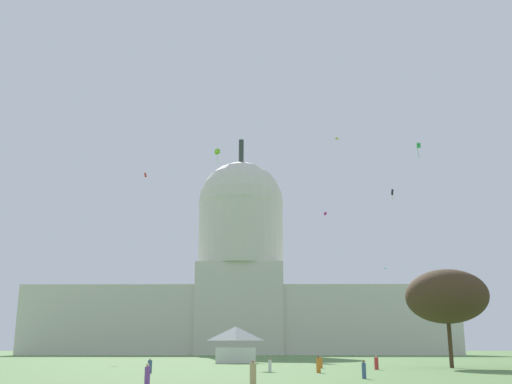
{
  "coord_description": "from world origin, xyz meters",
  "views": [
    {
      "loc": [
        4.8,
        -38.44,
        2.62
      ],
      "look_at": [
        3.49,
        85.44,
        34.34
      ],
      "focal_mm": 42.53,
      "sensor_mm": 36.0,
      "label": 1
    }
  ],
  "objects_px": {
    "event_tent": "(236,344)",
    "person_red_deep_crowd": "(376,363)",
    "person_purple_mid_left": "(147,376)",
    "kite_black_mid": "(392,193)",
    "person_denim_aisle_center": "(150,366)",
    "kite_lime_high": "(217,152)",
    "person_denim_edge_west": "(364,370)",
    "kite_cyan_mid": "(387,270)",
    "capitol_building": "(240,285)",
    "kite_red_high": "(145,175)",
    "person_tan_front_left": "(253,374)",
    "kite_green_high": "(419,146)",
    "kite_magenta_high": "(325,214)",
    "tree_east_near": "(447,296)",
    "person_white_mid_right": "(270,365)",
    "person_orange_near_tree_west": "(319,365)",
    "person_orange_lawn_far_right": "(321,363)",
    "kite_yellow_high": "(335,141)"
  },
  "relations": [
    {
      "from": "person_orange_near_tree_west",
      "to": "person_orange_lawn_far_right",
      "type": "relative_size",
      "value": 1.18
    },
    {
      "from": "capitol_building",
      "to": "tree_east_near",
      "type": "height_order",
      "value": "capitol_building"
    },
    {
      "from": "event_tent",
      "to": "person_tan_front_left",
      "type": "bearing_deg",
      "value": -89.33
    },
    {
      "from": "capitol_building",
      "to": "kite_green_high",
      "type": "distance_m",
      "value": 97.17
    },
    {
      "from": "person_denim_aisle_center",
      "to": "kite_green_high",
      "type": "bearing_deg",
      "value": 10.27
    },
    {
      "from": "event_tent",
      "to": "kite_green_high",
      "type": "height_order",
      "value": "kite_green_high"
    },
    {
      "from": "event_tent",
      "to": "tree_east_near",
      "type": "xyz_separation_m",
      "value": [
        28.85,
        -24.04,
        6.02
      ]
    },
    {
      "from": "kite_black_mid",
      "to": "tree_east_near",
      "type": "bearing_deg",
      "value": 83.89
    },
    {
      "from": "person_tan_front_left",
      "to": "kite_green_high",
      "type": "xyz_separation_m",
      "value": [
        34.96,
        82.2,
        44.57
      ]
    },
    {
      "from": "kite_magenta_high",
      "to": "kite_red_high",
      "type": "bearing_deg",
      "value": 130.67
    },
    {
      "from": "kite_cyan_mid",
      "to": "kite_red_high",
      "type": "bearing_deg",
      "value": 99.56
    },
    {
      "from": "kite_cyan_mid",
      "to": "kite_red_high",
      "type": "height_order",
      "value": "kite_red_high"
    },
    {
      "from": "tree_east_near",
      "to": "kite_black_mid",
      "type": "height_order",
      "value": "kite_black_mid"
    },
    {
      "from": "person_white_mid_right",
      "to": "kite_black_mid",
      "type": "height_order",
      "value": "kite_black_mid"
    },
    {
      "from": "capitol_building",
      "to": "kite_magenta_high",
      "type": "distance_m",
      "value": 46.86
    },
    {
      "from": "person_denim_edge_west",
      "to": "kite_red_high",
      "type": "xyz_separation_m",
      "value": [
        -40.48,
        104.68,
        47.34
      ]
    },
    {
      "from": "capitol_building",
      "to": "person_white_mid_right",
      "type": "distance_m",
      "value": 144.52
    },
    {
      "from": "person_purple_mid_left",
      "to": "person_white_mid_right",
      "type": "xyz_separation_m",
      "value": [
        8.52,
        26.37,
        -0.02
      ]
    },
    {
      "from": "capitol_building",
      "to": "event_tent",
      "type": "xyz_separation_m",
      "value": [
        3.09,
        -106.04,
        -20.21
      ]
    },
    {
      "from": "person_white_mid_right",
      "to": "kite_green_high",
      "type": "relative_size",
      "value": 0.43
    },
    {
      "from": "capitol_building",
      "to": "kite_yellow_high",
      "type": "xyz_separation_m",
      "value": [
        23.29,
        -87.26,
        22.42
      ]
    },
    {
      "from": "person_tan_front_left",
      "to": "person_denim_edge_west",
      "type": "relative_size",
      "value": 1.12
    },
    {
      "from": "tree_east_near",
      "to": "event_tent",
      "type": "bearing_deg",
      "value": 140.2
    },
    {
      "from": "capitol_building",
      "to": "person_red_deep_crowd",
      "type": "relative_size",
      "value": 88.11
    },
    {
      "from": "event_tent",
      "to": "kite_lime_high",
      "type": "bearing_deg",
      "value": 97.31
    },
    {
      "from": "person_denim_edge_west",
      "to": "kite_magenta_high",
      "type": "height_order",
      "value": "kite_magenta_high"
    },
    {
      "from": "capitol_building",
      "to": "person_white_mid_right",
      "type": "bearing_deg",
      "value": -86.61
    },
    {
      "from": "person_denim_aisle_center",
      "to": "kite_lime_high",
      "type": "height_order",
      "value": "kite_lime_high"
    },
    {
      "from": "kite_green_high",
      "to": "person_tan_front_left",
      "type": "bearing_deg",
      "value": -15.48
    },
    {
      "from": "person_red_deep_crowd",
      "to": "kite_red_high",
      "type": "distance_m",
      "value": 106.2
    },
    {
      "from": "person_denim_edge_west",
      "to": "kite_cyan_mid",
      "type": "xyz_separation_m",
      "value": [
        25.39,
        112.12,
        22.39
      ]
    },
    {
      "from": "kite_cyan_mid",
      "to": "capitol_building",
      "type": "bearing_deg",
      "value": 45.74
    },
    {
      "from": "person_denim_edge_west",
      "to": "kite_black_mid",
      "type": "distance_m",
      "value": 82.12
    },
    {
      "from": "person_orange_near_tree_west",
      "to": "kite_red_high",
      "type": "height_order",
      "value": "kite_red_high"
    },
    {
      "from": "person_orange_near_tree_west",
      "to": "person_denim_aisle_center",
      "type": "xyz_separation_m",
      "value": [
        -17.54,
        -0.77,
        -0.11
      ]
    },
    {
      "from": "person_white_mid_right",
      "to": "kite_lime_high",
      "type": "relative_size",
      "value": 0.4
    },
    {
      "from": "person_denim_aisle_center",
      "to": "person_orange_lawn_far_right",
      "type": "distance_m",
      "value": 24.41
    },
    {
      "from": "kite_lime_high",
      "to": "person_purple_mid_left",
      "type": "bearing_deg",
      "value": -144.79
    },
    {
      "from": "person_purple_mid_left",
      "to": "person_tan_front_left",
      "type": "height_order",
      "value": "person_tan_front_left"
    },
    {
      "from": "event_tent",
      "to": "kite_cyan_mid",
      "type": "distance_m",
      "value": 74.73
    },
    {
      "from": "person_orange_near_tree_west",
      "to": "kite_yellow_high",
      "type": "bearing_deg",
      "value": -112.84
    },
    {
      "from": "event_tent",
      "to": "person_red_deep_crowd",
      "type": "relative_size",
      "value": 4.39
    },
    {
      "from": "event_tent",
      "to": "person_red_deep_crowd",
      "type": "bearing_deg",
      "value": -62.06
    },
    {
      "from": "person_denim_edge_west",
      "to": "person_orange_lawn_far_right",
      "type": "bearing_deg",
      "value": 140.38
    },
    {
      "from": "person_white_mid_right",
      "to": "kite_cyan_mid",
      "type": "xyz_separation_m",
      "value": [
        33.22,
        97.24,
        22.41
      ]
    },
    {
      "from": "person_purple_mid_left",
      "to": "kite_black_mid",
      "type": "distance_m",
      "value": 97.13
    },
    {
      "from": "kite_cyan_mid",
      "to": "tree_east_near",
      "type": "bearing_deg",
      "value": 176.58
    },
    {
      "from": "person_denim_aisle_center",
      "to": "kite_lime_high",
      "type": "bearing_deg",
      "value": 46.56
    },
    {
      "from": "capitol_building",
      "to": "kite_cyan_mid",
      "type": "height_order",
      "value": "capitol_building"
    },
    {
      "from": "person_white_mid_right",
      "to": "person_tan_front_left",
      "type": "bearing_deg",
      "value": -78.32
    }
  ]
}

